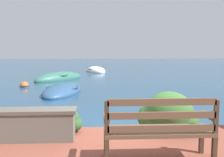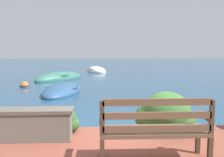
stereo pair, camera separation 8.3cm
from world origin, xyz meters
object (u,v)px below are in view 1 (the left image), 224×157
mooring_buoy (24,86)px  rowboat_far (96,71)px  rowboat_nearest (63,91)px  rowboat_mid (59,79)px  park_bench (159,128)px

mooring_buoy → rowboat_far: bearing=66.7°
rowboat_nearest → rowboat_far: bearing=2.6°
rowboat_mid → mooring_buoy: 2.90m
rowboat_mid → rowboat_nearest: bearing=51.9°
rowboat_mid → mooring_buoy: rowboat_mid is taller
rowboat_nearest → rowboat_mid: 4.29m
mooring_buoy → park_bench: bearing=-63.0°
rowboat_nearest → rowboat_far: size_ratio=1.19×
rowboat_mid → rowboat_far: bearing=-161.7°
mooring_buoy → rowboat_mid: bearing=65.9°
park_bench → rowboat_mid: 11.49m
rowboat_mid → rowboat_far: 5.22m
park_bench → rowboat_nearest: bearing=115.7°
rowboat_far → mooring_buoy: (-3.22, -7.45, 0.00)m
rowboat_nearest → mooring_buoy: bearing=62.0°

